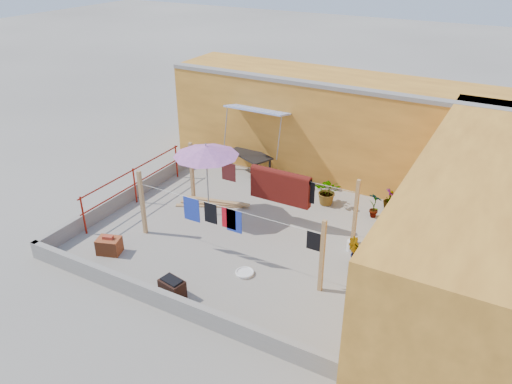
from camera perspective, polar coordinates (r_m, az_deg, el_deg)
ground at (r=13.37m, az=-0.35°, el=-4.61°), size 80.00×80.00×0.00m
wall_back at (r=16.38m, az=9.31°, el=7.46°), size 11.00×3.27×3.21m
wall_right at (r=11.31m, az=23.33°, el=-4.10°), size 2.40×9.00×3.20m
parapet_front at (r=10.85m, az=-9.86°, el=-12.32°), size 8.30×0.16×0.44m
parapet_left at (r=15.42m, az=-13.70°, el=0.10°), size 0.16×7.30×0.44m
red_railing at (r=14.93m, az=-13.75°, el=1.31°), size 0.05×4.20×1.10m
clothesline_rig at (r=13.12m, az=1.93°, el=0.05°), size 5.09×2.35×1.80m
patio_umbrella at (r=13.44m, az=-5.73°, el=4.67°), size 2.23×2.23×2.15m
outdoor_table at (r=16.38m, az=-0.66°, el=4.19°), size 1.68×1.30×0.71m
brick_stack at (r=12.97m, az=-16.43°, el=-5.88°), size 0.67×0.57×0.49m
lumber_pile at (r=14.68m, az=-4.89°, el=-1.31°), size 2.02×1.04×0.13m
brazier at (r=11.18m, az=-9.54°, el=-10.84°), size 0.59×0.45×0.49m
white_basin at (r=11.82m, az=-1.30°, el=-9.21°), size 0.44×0.44×0.08m
water_jug_a at (r=12.79m, az=10.79°, el=-6.02°), size 0.21×0.21×0.33m
water_jug_b at (r=14.02m, az=15.80°, el=-3.41°), size 0.22×0.22×0.35m
green_hose at (r=13.74m, az=17.02°, el=-4.83°), size 0.56×0.56×0.08m
plant_back_a at (r=14.70m, az=8.22°, el=0.09°), size 0.89×0.81×0.84m
plant_back_b at (r=14.80m, az=15.04°, el=-0.84°), size 0.43×0.43×0.64m
plant_right_a at (r=14.26m, az=13.41°, el=-1.45°), size 0.47×0.38×0.77m
plant_right_b at (r=12.05m, az=11.41°, el=-6.90°), size 0.57×0.55×0.80m
plant_right_c at (r=10.84m, az=12.88°, el=-12.22°), size 0.67×0.69×0.59m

